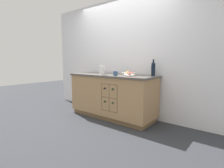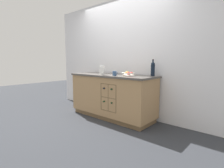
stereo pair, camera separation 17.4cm
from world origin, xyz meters
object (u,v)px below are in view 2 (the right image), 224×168
at_px(standing_wine_bottle, 153,69).
at_px(ceramic_mug, 115,73).
at_px(fruit_bowl, 129,74).
at_px(white_pitcher, 102,70).

bearing_deg(standing_wine_bottle, ceramic_mug, -145.01).
relative_size(fruit_bowl, standing_wine_bottle, 0.87).
bearing_deg(ceramic_mug, fruit_bowl, 44.02).
xyz_separation_m(ceramic_mug, standing_wine_bottle, (0.59, 0.41, 0.10)).
bearing_deg(fruit_bowl, standing_wine_bottle, 29.66).
bearing_deg(standing_wine_bottle, white_pitcher, -153.34).
distance_m(white_pitcher, standing_wine_bottle, 1.00).
bearing_deg(white_pitcher, ceramic_mug, 7.03).
xyz_separation_m(fruit_bowl, white_pitcher, (-0.50, -0.23, 0.06)).
distance_m(fruit_bowl, ceramic_mug, 0.27).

